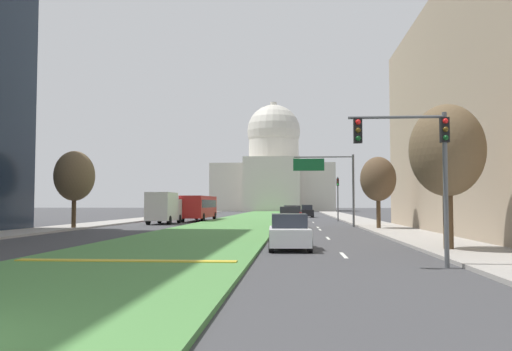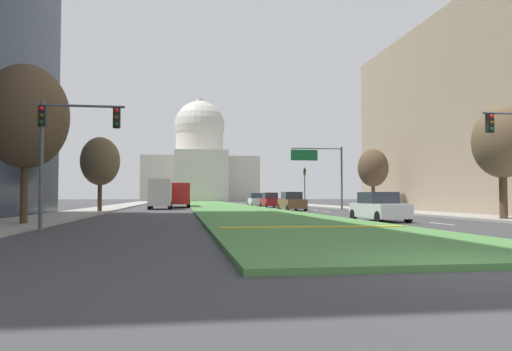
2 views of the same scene
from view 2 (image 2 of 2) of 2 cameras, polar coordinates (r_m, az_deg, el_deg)
The scene contains 21 objects.
ground_plane at distance 75.91m, azimuth -4.68°, elevation -3.46°, with size 295.54×295.54×0.00m, color #3D3D3F.
grass_median at distance 69.21m, azimuth -4.29°, elevation -3.51°, with size 8.57×120.90×0.14m, color #4C8442.
median_curb_nose at distance 20.21m, azimuth 6.76°, elevation -5.94°, with size 7.72×0.50×0.04m, color gold.
lane_dashes_right at distance 58.17m, azimuth 4.39°, elevation -3.79°, with size 0.16×67.23×0.01m.
sidewalk_left at distance 62.79m, azimuth -16.07°, elevation -3.53°, with size 4.00×120.90×0.15m, color #9E9991.
sidewalk_right at distance 65.04m, azimuth 8.02°, elevation -3.56°, with size 4.00×120.90×0.15m, color #9E9991.
capitol_building at distance 142.55m, azimuth -6.56°, elevation 1.29°, with size 31.96×26.34×29.86m.
traffic_light_near_left at distance 21.14m, azimuth -21.39°, elevation 4.23°, with size 3.34×0.35×5.20m.
traffic_light_far_right at distance 65.27m, azimuth 5.67°, elevation -0.72°, with size 0.28×0.35×5.20m.
overhead_guide_sign at distance 50.85m, azimuth 7.74°, elevation 1.26°, with size 5.48×0.20×6.50m.
street_tree_left_near at distance 25.55m, azimuth -25.16°, elevation 6.19°, with size 3.92×3.92×7.60m.
street_tree_right_near at distance 30.98m, azimuth 26.67°, elevation 3.44°, with size 3.25×3.25×6.51m.
street_tree_left_mid at distance 43.19m, azimuth -17.63°, elevation 1.57°, with size 3.25×3.25×6.38m.
street_tree_right_mid at distance 47.39m, azimuth 13.42°, elevation 0.84°, with size 2.84×2.84×5.85m.
sedan_lead_stopped at distance 28.25m, azimuth 14.08°, elevation -3.63°, with size 2.06×4.32×1.64m.
sedan_midblock at distance 48.02m, azimuth 4.19°, elevation -3.07°, with size 2.01×4.55×1.82m.
sedan_distant at distance 61.04m, azimuth 1.65°, elevation -2.93°, with size 1.95×4.36×1.85m.
sedan_far_horizon at distance 69.86m, azimuth -0.02°, elevation -2.86°, with size 1.87×4.59×1.84m.
sedan_very_far at distance 80.56m, azimuth 0.51°, elevation -2.80°, with size 2.03×4.20×1.85m.
box_truck_delivery at distance 53.76m, azimuth -11.03°, elevation -2.08°, with size 2.40×6.40×3.20m.
city_bus at distance 62.70m, azimuth -8.91°, elevation -2.05°, with size 2.62×11.00×2.95m.
Camera 2 is at (-5.39, -8.53, 1.41)m, focal length 34.47 mm.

